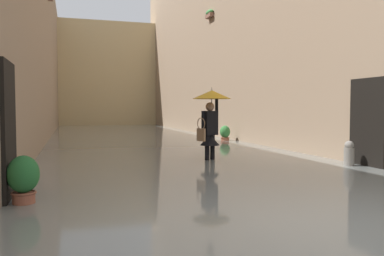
{
  "coord_description": "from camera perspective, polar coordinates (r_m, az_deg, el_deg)",
  "views": [
    {
      "loc": [
        2.79,
        3.71,
        1.51
      ],
      "look_at": [
        -0.24,
        -6.22,
        0.99
      ],
      "focal_mm": 37.09,
      "sensor_mm": 36.0,
      "label": 1
    }
  ],
  "objects": [
    {
      "name": "potted_plant_far_right",
      "position": [
        6.02,
        -23.08,
        -7.14
      ],
      "size": [
        0.43,
        0.43,
        0.86
      ],
      "color": "brown",
      "rests_on": "ground_plane"
    },
    {
      "name": "potted_plant_mid_left",
      "position": [
        16.26,
        4.77,
        -0.94
      ],
      "size": [
        0.42,
        0.42,
        0.8
      ],
      "color": "#9E563D",
      "rests_on": "ground_plane"
    },
    {
      "name": "ground_plane",
      "position": [
        17.75,
        -7.87,
        -2.04
      ],
      "size": [
        68.78,
        68.78,
        0.0
      ],
      "primitive_type": "plane",
      "color": "slate"
    },
    {
      "name": "building_facade_far",
      "position": [
        32.35,
        -12.07,
        7.43
      ],
      "size": [
        11.0,
        1.8,
        8.23
      ],
      "primitive_type": "cube",
      "color": "tan",
      "rests_on": "ground_plane"
    },
    {
      "name": "person_wading",
      "position": [
        10.15,
        2.71,
        2.36
      ],
      "size": [
        0.99,
        0.99,
        2.04
      ],
      "color": "black",
      "rests_on": "ground_plane"
    },
    {
      "name": "mooring_bollard",
      "position": [
        9.84,
        21.64,
        -3.94
      ],
      "size": [
        0.24,
        0.24,
        0.76
      ],
      "color": "gray",
      "rests_on": "ground_plane"
    },
    {
      "name": "flood_water",
      "position": [
        17.74,
        -7.88,
        -1.74
      ],
      "size": [
        8.2,
        33.51,
        0.19
      ],
      "primitive_type": "cube",
      "color": "slate",
      "rests_on": "ground_plane"
    },
    {
      "name": "building_facade_left",
      "position": [
        19.45,
        6.04,
        15.74
      ],
      "size": [
        2.04,
        31.51,
        11.7
      ],
      "color": "gray",
      "rests_on": "ground_plane"
    },
    {
      "name": "building_facade_right",
      "position": [
        17.78,
        -23.1,
        11.86
      ],
      "size": [
        2.04,
        31.51,
        8.72
      ],
      "color": "gray",
      "rests_on": "ground_plane"
    }
  ]
}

